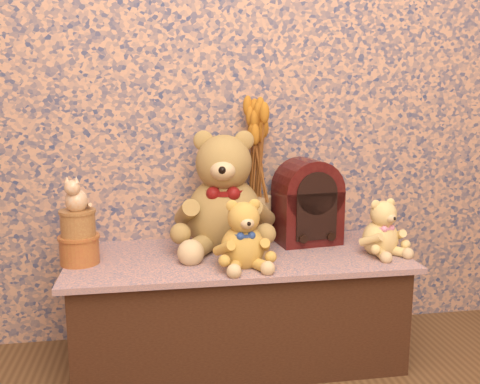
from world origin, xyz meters
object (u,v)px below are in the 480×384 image
Objects in this scene: ceramic_vase at (257,219)px; cathedral_radio at (307,201)px; teddy_medium at (243,230)px; teddy_large at (224,186)px; biscuit_tin_lower at (79,250)px; teddy_small at (381,224)px; cat_figurine at (76,193)px.

cathedral_radio is at bearing -10.30° from ceramic_vase.
teddy_large is at bearing 92.35° from teddy_medium.
cathedral_radio is 0.86m from biscuit_tin_lower.
biscuit_tin_lower is at bearing -165.70° from ceramic_vase.
teddy_small is 0.47m from ceramic_vase.
cat_figurine reaches higher than biscuit_tin_lower.
biscuit_tin_lower is 1.07× the size of cat_figurine.
teddy_large is 1.92× the size of teddy_medium.
cathedral_radio is 0.86m from cat_figurine.
cat_figurine is (-0.65, -0.17, 0.16)m from ceramic_vase.
teddy_large is at bearing -158.21° from ceramic_vase.
cathedral_radio reaches higher than ceramic_vase.
cathedral_radio is (0.30, 0.25, 0.04)m from teddy_medium.
biscuit_tin_lower is (-0.52, -0.11, -0.19)m from teddy_large.
cathedral_radio is (-0.22, 0.19, 0.06)m from teddy_small.
biscuit_tin_lower is (-0.65, -0.17, -0.04)m from ceramic_vase.
teddy_small is 1.78× the size of cat_figurine.
teddy_small reaches higher than ceramic_vase.
teddy_medium is 0.30m from ceramic_vase.
teddy_small is (0.52, 0.06, -0.01)m from teddy_medium.
teddy_medium is at bearing 169.11° from teddy_small.
teddy_medium reaches higher than teddy_small.
teddy_small is at bearing -3.13° from biscuit_tin_lower.
teddy_large is 0.59m from teddy_small.
ceramic_vase reaches higher than biscuit_tin_lower.
cat_figurine is (-0.55, 0.12, 0.12)m from teddy_medium.
teddy_large is 2.59× the size of ceramic_vase.
teddy_large is 0.53m from cat_figurine.
ceramic_vase is 0.67m from biscuit_tin_lower.
teddy_large reaches higher than cathedral_radio.
biscuit_tin_lower is (-0.84, -0.13, -0.12)m from cathedral_radio.
cathedral_radio is at bearing 13.40° from teddy_large.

